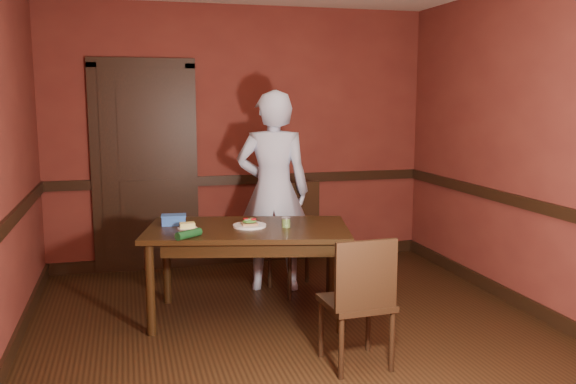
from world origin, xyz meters
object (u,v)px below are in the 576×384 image
dining_table (248,272)px  food_tub (174,220)px  person (273,191)px  cheese_saucer (187,226)px  chair_near (356,300)px  sauce_jar (286,222)px  sandwich_plate (250,224)px  chair_far (299,239)px

dining_table → food_tub: 0.73m
person → cheese_saucer: (-0.84, -0.63, -0.15)m
dining_table → cheese_saucer: (-0.47, 0.06, 0.39)m
cheese_saucer → food_tub: size_ratio=0.74×
dining_table → cheese_saucer: size_ratio=10.24×
chair_near → person: (-0.14, 1.74, 0.47)m
sauce_jar → cheese_saucer: bearing=169.0°
sandwich_plate → chair_far: bearing=43.8°
person → dining_table: bearing=75.5°
chair_far → cheese_saucer: (-1.05, -0.49, 0.27)m
chair_far → food_tub: size_ratio=4.67×
sandwich_plate → food_tub: size_ratio=1.27×
chair_far → person: bearing=133.2°
sauce_jar → food_tub: size_ratio=0.39×
dining_table → food_tub: size_ratio=7.57×
food_tub → cheese_saucer: bearing=-57.2°
sandwich_plate → sauce_jar: bearing=-19.1°
chair_far → sandwich_plate: chair_far is taller
sauce_jar → cheese_saucer: sauce_jar is taller
dining_table → person: 0.95m
person → sauce_jar: size_ratio=22.49×
chair_far → sauce_jar: bearing=-127.1°
chair_near → chair_far: bearing=-95.3°
chair_far → person: (-0.20, 0.14, 0.42)m
chair_near → cheese_saucer: (-0.98, 1.12, 0.32)m
cheese_saucer → person: bearing=36.5°
sandwich_plate → food_tub: 0.62m
sauce_jar → chair_near: bearing=-77.1°
dining_table → sauce_jar: bearing=-3.7°
food_tub → sandwich_plate: bearing=-16.0°
sauce_jar → cheese_saucer: (-0.76, 0.15, -0.02)m
chair_near → person: 1.81m
sauce_jar → person: bearing=83.9°
chair_near → food_tub: 1.72m
chair_far → cheese_saucer: bearing=-167.8°
person → sauce_jar: (-0.08, -0.77, -0.13)m
sauce_jar → food_tub: (-0.85, 0.32, 0.00)m
chair_near → sandwich_plate: bearing=-68.0°
chair_near → sauce_jar: chair_near is taller
chair_near → food_tub: size_ratio=4.24×
chair_near → cheese_saucer: bearing=-51.7°
dining_table → sauce_jar: 0.51m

